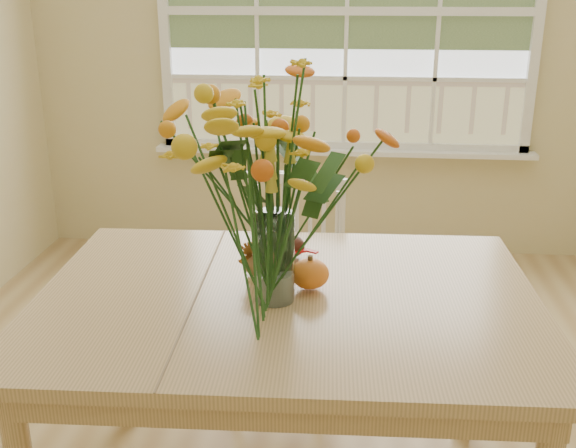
{
  "coord_description": "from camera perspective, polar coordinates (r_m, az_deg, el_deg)",
  "views": [
    {
      "loc": [
        0.04,
        -2.05,
        1.7
      ],
      "look_at": [
        -0.13,
        -0.19,
        1.04
      ],
      "focal_mm": 42.0,
      "sensor_mm": 36.0,
      "label": 1
    }
  ],
  "objects": [
    {
      "name": "dark_gourd",
      "position": [
        2.31,
        0.4,
        -1.98
      ],
      "size": [
        0.13,
        0.08,
        0.07
      ],
      "color": "#38160F",
      "rests_on": "dining_table"
    },
    {
      "name": "windsor_chair",
      "position": [
        2.88,
        0.24,
        -4.52
      ],
      "size": [
        0.5,
        0.48,
        0.93
      ],
      "rotation": [
        0.0,
        0.0,
        -0.18
      ],
      "color": "white",
      "rests_on": "floor"
    },
    {
      "name": "pumpkin",
      "position": [
        2.07,
        1.88,
        -4.36
      ],
      "size": [
        0.12,
        0.12,
        0.09
      ],
      "primitive_type": "ellipsoid",
      "color": "orange",
      "rests_on": "dining_table"
    },
    {
      "name": "dining_table",
      "position": [
        2.1,
        -0.05,
        -8.25
      ],
      "size": [
        1.56,
        1.14,
        0.82
      ],
      "rotation": [
        0.0,
        0.0,
        0.03
      ],
      "color": "tan",
      "rests_on": "floor"
    },
    {
      "name": "wall_back",
      "position": [
        4.32,
        4.94,
        14.89
      ],
      "size": [
        4.0,
        0.02,
        2.7
      ],
      "primitive_type": "cube",
      "color": "#D5C488",
      "rests_on": "floor"
    },
    {
      "name": "flower_vase",
      "position": [
        1.88,
        -1.24,
        4.74
      ],
      "size": [
        0.57,
        0.57,
        0.67
      ],
      "color": "white",
      "rests_on": "dining_table"
    },
    {
      "name": "turkey_figurine",
      "position": [
        2.14,
        -2.45,
        -3.52
      ],
      "size": [
        0.11,
        0.1,
        0.12
      ],
      "rotation": [
        0.0,
        0.0,
        0.42
      ],
      "color": "#CCB78C",
      "rests_on": "dining_table"
    },
    {
      "name": "window",
      "position": [
        4.27,
        5.01,
        17.27
      ],
      "size": [
        2.42,
        0.12,
        1.74
      ],
      "color": "silver",
      "rests_on": "wall_back"
    }
  ]
}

